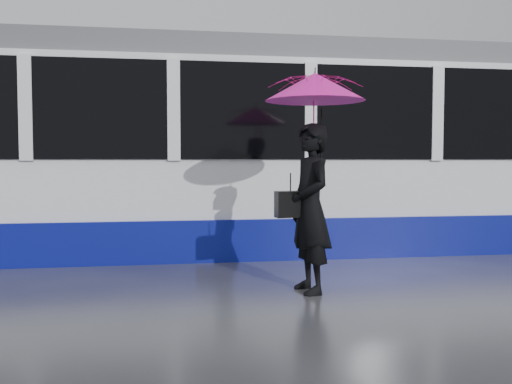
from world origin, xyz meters
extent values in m
plane|color=#2A2A2F|center=(0.00, 0.00, 0.00)|extent=(90.00, 90.00, 0.00)
cube|color=#3F3D38|center=(0.00, 1.78, 0.01)|extent=(34.00, 0.07, 0.02)
cube|color=#3F3D38|center=(0.00, 3.22, 0.01)|extent=(34.00, 0.07, 0.02)
imported|color=black|center=(1.51, -0.77, 0.95)|extent=(0.55, 0.75, 1.90)
imported|color=#E51371|center=(1.56, -0.77, 2.00)|extent=(1.18, 1.20, 0.95)
cone|color=#E51371|center=(1.56, -0.77, 2.30)|extent=(1.27, 1.27, 0.31)
cylinder|color=black|center=(1.56, -0.77, 2.47)|extent=(0.01, 0.01, 0.07)
cylinder|color=black|center=(1.65, -0.74, 1.64)|extent=(0.02, 0.02, 0.83)
cube|color=black|center=(1.29, -0.75, 0.99)|extent=(0.36, 0.20, 0.29)
cylinder|color=black|center=(1.29, -0.75, 1.23)|extent=(0.01, 0.01, 0.18)
camera|label=1|loc=(-0.11, -6.94, 1.48)|focal=40.00mm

